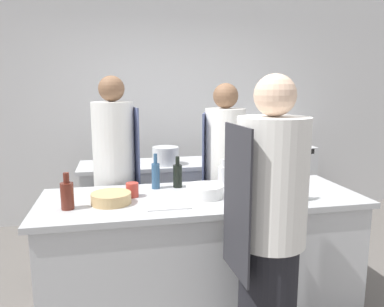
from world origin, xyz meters
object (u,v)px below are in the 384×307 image
Objects in this scene: bowl_mixing_large at (111,198)px; bowl_ceramic_blue at (242,183)px; chef_at_stove at (115,179)px; bottle_wine at (178,175)px; bottle_cooking_oil at (264,173)px; bottle_vinegar at (67,195)px; oven_range at (276,182)px; cup at (132,190)px; stockpot at (166,156)px; bowl_prep_small at (205,191)px; chef_at_prep_near at (269,232)px; bottle_olive_oil at (223,175)px; bottle_water at (156,175)px; bottle_sauce at (296,184)px; chef_at_pass_far at (224,177)px.

bowl_mixing_large is 1.02m from bowl_ceramic_blue.
bottle_wine is at bearing 42.39° from chef_at_stove.
bottle_wine reaches higher than bottle_cooking_oil.
bottle_vinegar is 1.28× the size of bottle_cooking_oil.
bowl_ceramic_blue is at bearing -14.48° from bottle_wine.
bowl_mixing_large reaches higher than oven_range.
stockpot is at bearing 70.13° from cup.
chef_at_prep_near is at bearing -72.35° from bowl_prep_small.
bottle_cooking_oil is 1.29m from bowl_mixing_large.
chef_at_stove is at bearing 101.78° from cup.
bowl_ceramic_blue reaches higher than oven_range.
chef_at_stove is 0.94m from bottle_olive_oil.
bowl_prep_small is (-1.37, -1.78, 0.45)m from oven_range.
oven_range is 2.31m from bottle_water.
bottle_cooking_oil is 0.60× the size of bottle_sauce.
cup is at bearing 40.60° from bowl_mixing_large.
chef_at_stove reaches higher than cup.
bottle_vinegar is 1.53m from bottle_sauce.
bottle_vinegar is at bearing -153.92° from bottle_wine.
cup is 0.39× the size of stockpot.
oven_range is 1.96m from bowl_ceramic_blue.
bowl_mixing_large is at bearing -12.15° from chef_at_stove.
chef_at_pass_far reaches higher than bottle_sauce.
bottle_cooking_oil is at bearing 64.27° from chef_at_stove.
chef_at_prep_near reaches higher than bottle_wine.
stockpot is at bearing 57.37° from bottle_vinegar.
chef_at_prep_near is 0.60m from bottle_sauce.
bottle_sauce is (0.38, 0.44, 0.15)m from chef_at_prep_near.
chef_at_prep_near reaches higher than chef_at_pass_far.
bottle_cooking_oil is at bearing 1.68° from bottle_water.
bottle_vinegar is 0.87m from bottle_wine.
bottle_olive_oil reaches higher than bowl_mixing_large.
bowl_prep_small is (0.32, -0.30, -0.07)m from bottle_water.
bottle_sauce is at bearing -146.10° from chef_at_pass_far.
bottle_vinegar is 0.89× the size of bowl_mixing_large.
oven_range is 4.45× the size of bowl_ceramic_blue.
bottle_vinegar reaches higher than bowl_mixing_large.
bottle_water is at bearing -179.86° from bottle_wine.
bottle_olive_oil is 0.64m from bottle_sauce.
stockpot is at bearing 62.88° from chef_at_pass_far.
chef_at_stove is at bearing -150.91° from oven_range.
oven_range is at bearing 52.51° from bottle_olive_oil.
chef_at_pass_far is at bearing 31.12° from bottle_vinegar.
bottle_wine reaches higher than bowl_prep_small.
cup reaches higher than bowl_ceramic_blue.
bottle_cooking_oil reaches higher than cup.
chef_at_stove reaches higher than chef_at_pass_far.
bowl_mixing_large is (-0.51, -0.32, -0.06)m from bottle_wine.
chef_at_pass_far is 16.49× the size of cup.
bottle_sauce is at bearing -43.76° from chef_at_prep_near.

